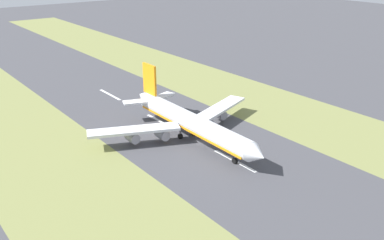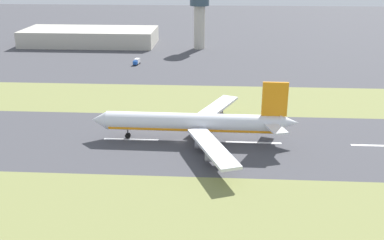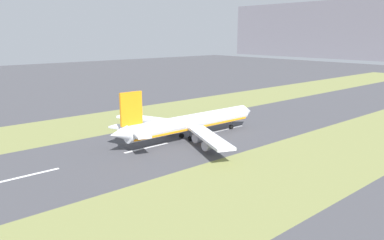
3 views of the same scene
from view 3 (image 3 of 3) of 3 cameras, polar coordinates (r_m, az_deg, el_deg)
name	(u,v)px [view 3 (image 3 of 3)]	position (r m, az deg, el deg)	size (l,w,h in m)	color
ground_plane	(198,136)	(144.74, 0.88, -2.43)	(800.00, 800.00, 0.00)	#424247
grass_median_west	(135,117)	(179.82, -8.71, 0.49)	(40.00, 600.00, 0.01)	olive
grass_median_east	(298,166)	(116.68, 15.87, -6.79)	(40.00, 600.00, 0.01)	olive
centreline_dash_near	(27,176)	(114.73, -23.83, -7.77)	(1.20, 18.00, 0.01)	silver
centreline_dash_mid	(147,148)	(130.79, -6.91, -4.22)	(1.20, 18.00, 0.01)	silver
centreline_dash_far	(227,129)	(155.72, 5.36, -1.37)	(1.20, 18.00, 0.01)	silver
airplane_main_jet	(188,123)	(139.07, -0.60, -0.51)	(64.13, 67.07, 20.20)	silver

